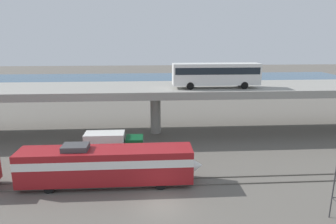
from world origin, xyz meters
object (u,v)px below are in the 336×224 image
object	(u,v)px
parked_car_0	(106,86)
parked_car_1	(255,85)
parked_car_4	(194,85)
service_truck_west	(113,144)
transit_bus_on_overpass	(216,73)
parked_car_2	(176,83)
train_locomotive	(115,164)
parked_car_3	(54,86)

from	to	relation	value
parked_car_0	parked_car_1	bearing A→B (deg)	179.53
parked_car_1	parked_car_4	xyz separation A→B (m)	(-15.53, 1.13, 0.00)
service_truck_west	parked_car_1	distance (m)	51.61
service_truck_west	parked_car_4	world-z (taller)	service_truck_west
parked_car_0	service_truck_west	bearing A→B (deg)	98.59
transit_bus_on_overpass	service_truck_west	distance (m)	17.10
parked_car_2	parked_car_4	size ratio (longest dim) A/B	0.90
service_truck_west	parked_car_4	size ratio (longest dim) A/B	1.46
service_truck_west	parked_car_1	world-z (taller)	service_truck_west
train_locomotive	parked_car_1	xyz separation A→B (m)	(30.51, 47.80, -0.11)
train_locomotive	parked_car_2	size ratio (longest dim) A/B	4.20
train_locomotive	parked_car_1	distance (m)	56.71
train_locomotive	parked_car_2	distance (m)	53.14
train_locomotive	transit_bus_on_overpass	bearing A→B (deg)	47.90
service_truck_west	parked_car_0	bearing A→B (deg)	98.59
train_locomotive	service_truck_west	size ratio (longest dim) A/B	2.58
parked_car_1	service_truck_west	bearing A→B (deg)	-127.72
parked_car_3	parked_car_4	distance (m)	35.31
parked_car_0	parked_car_1	size ratio (longest dim) A/B	0.93
transit_bus_on_overpass	parked_car_3	size ratio (longest dim) A/B	2.65
train_locomotive	parked_car_0	world-z (taller)	train_locomotive
transit_bus_on_overpass	parked_car_3	bearing A→B (deg)	-46.41
train_locomotive	service_truck_west	bearing A→B (deg)	98.69
transit_bus_on_overpass	parked_car_1	distance (m)	38.91
parked_car_2	service_truck_west	bearing A→B (deg)	-104.49
train_locomotive	parked_car_4	bearing A→B (deg)	72.98
parked_car_4	parked_car_2	bearing A→B (deg)	144.41
service_truck_west	parked_car_1	xyz separation A→B (m)	(31.58, 40.82, 0.44)
train_locomotive	parked_car_3	distance (m)	52.66
parked_car_0	transit_bus_on_overpass	bearing A→B (deg)	120.24
service_truck_west	parked_car_1	size ratio (longest dim) A/B	1.56
transit_bus_on_overpass	parked_car_2	distance (m)	38.80
parked_car_0	parked_car_3	bearing A→B (deg)	-2.06
parked_car_4	parked_car_3	bearing A→B (deg)	-179.43
parked_car_0	parked_car_4	bearing A→B (deg)	-177.89
parked_car_4	parked_car_0	bearing A→B (deg)	-177.89
service_truck_west	parked_car_2	size ratio (longest dim) A/B	1.63
transit_bus_on_overpass	parked_car_4	distance (m)	35.74
service_truck_west	parked_car_3	bearing A→B (deg)	114.84
parked_car_1	parked_car_2	bearing A→B (deg)	167.88
parked_car_3	parked_car_0	bearing A→B (deg)	177.94
train_locomotive	service_truck_west	distance (m)	7.08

